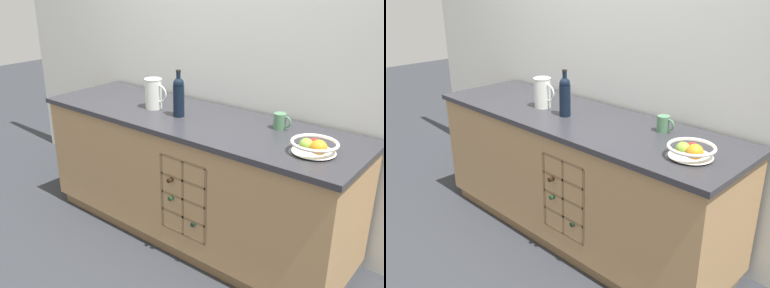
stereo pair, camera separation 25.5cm
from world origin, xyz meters
The scene contains 7 objects.
ground_plane centered at (0.00, 0.00, 0.00)m, with size 14.00×14.00×0.00m, color #2D3035.
back_wall centered at (0.00, 0.41, 1.27)m, with size 4.68×0.06×2.55m, color silver.
kitchen_island centered at (0.00, 0.00, 0.46)m, with size 2.32×0.73×0.90m.
fruit_bowl centered at (0.90, -0.08, 0.94)m, with size 0.25×0.25×0.09m.
white_pitcher centered at (-0.33, -0.02, 1.01)m, with size 0.19×0.12×0.21m.
ceramic_mug centered at (0.57, 0.15, 0.95)m, with size 0.12×0.08×0.10m.
standing_wine_bottle centered at (-0.07, -0.05, 1.04)m, with size 0.08×0.08×0.31m.
Camera 2 is at (1.91, -1.94, 1.78)m, focal length 40.00 mm.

